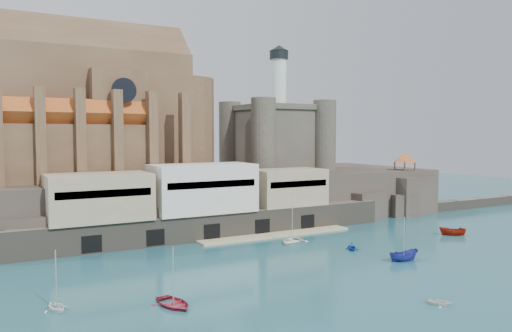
{
  "coord_description": "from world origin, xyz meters",
  "views": [
    {
      "loc": [
        -44.72,
        -58.13,
        18.19
      ],
      "look_at": [
        5.66,
        32.0,
        11.74
      ],
      "focal_mm": 35.0,
      "sensor_mm": 36.0,
      "label": 1
    }
  ],
  "objects_px": {
    "castle_keep": "(276,134)",
    "boat_2": "(404,261)",
    "church": "(98,115)",
    "boat_1": "(439,305)",
    "boat_0": "(174,306)",
    "pavilion": "(405,158)"
  },
  "relations": [
    {
      "from": "castle_keep",
      "to": "boat_2",
      "type": "xyz_separation_m",
      "value": [
        -7.48,
        -47.61,
        -18.31
      ]
    },
    {
      "from": "castle_keep",
      "to": "boat_1",
      "type": "height_order",
      "value": "castle_keep"
    },
    {
      "from": "boat_0",
      "to": "pavilion",
      "type": "bearing_deg",
      "value": 17.19
    },
    {
      "from": "church",
      "to": "boat_0",
      "type": "height_order",
      "value": "church"
    },
    {
      "from": "castle_keep",
      "to": "boat_0",
      "type": "bearing_deg",
      "value": -131.03
    },
    {
      "from": "castle_keep",
      "to": "boat_2",
      "type": "distance_m",
      "value": 51.55
    },
    {
      "from": "church",
      "to": "castle_keep",
      "type": "xyz_separation_m",
      "value": [
        40.21,
        -0.78,
        -3.81
      ]
    },
    {
      "from": "church",
      "to": "boat_0",
      "type": "distance_m",
      "value": 55.03
    },
    {
      "from": "boat_0",
      "to": "church",
      "type": "bearing_deg",
      "value": 77.38
    },
    {
      "from": "boat_0",
      "to": "boat_1",
      "type": "bearing_deg",
      "value": -37.86
    },
    {
      "from": "pavilion",
      "to": "boat_0",
      "type": "relative_size",
      "value": 1.17
    },
    {
      "from": "boat_1",
      "to": "boat_2",
      "type": "height_order",
      "value": "boat_2"
    },
    {
      "from": "church",
      "to": "boat_1",
      "type": "relative_size",
      "value": 16.8
    },
    {
      "from": "boat_2",
      "to": "castle_keep",
      "type": "bearing_deg",
      "value": -3.23
    },
    {
      "from": "pavilion",
      "to": "church",
      "type": "bearing_deg",
      "value": 166.52
    },
    {
      "from": "castle_keep",
      "to": "pavilion",
      "type": "relative_size",
      "value": 4.58
    },
    {
      "from": "pavilion",
      "to": "boat_2",
      "type": "bearing_deg",
      "value": -135.76
    },
    {
      "from": "church",
      "to": "boat_2",
      "type": "height_order",
      "value": "church"
    },
    {
      "from": "castle_keep",
      "to": "boat_0",
      "type": "relative_size",
      "value": 5.35
    },
    {
      "from": "boat_0",
      "to": "boat_1",
      "type": "height_order",
      "value": "boat_0"
    },
    {
      "from": "pavilion",
      "to": "boat_0",
      "type": "distance_m",
      "value": 78.18
    },
    {
      "from": "pavilion",
      "to": "boat_1",
      "type": "height_order",
      "value": "pavilion"
    }
  ]
}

